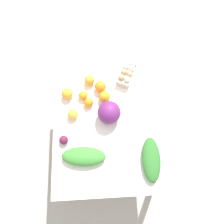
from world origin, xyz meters
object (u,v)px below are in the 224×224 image
Objects in this scene: orange_2 at (67,94)px; orange_6 at (100,86)px; orange_1 at (89,103)px; orange_4 at (89,80)px; egg_carton at (128,72)px; greens_bunch_beet_tops at (84,156)px; beet_root at (64,140)px; orange_0 at (83,95)px; greens_bunch_scallion at (151,159)px; orange_5 at (105,97)px; orange_3 at (73,114)px; cabbage_purple at (109,112)px.

orange_6 is at bearing 100.31° from orange_2.
orange_4 is (-0.18, 0.01, 0.00)m from orange_1.
greens_bunch_beet_tops is at bearing 176.07° from egg_carton.
orange_0 is (-0.33, 0.14, 0.00)m from beet_root.
orange_5 is (-0.47, -0.29, 0.01)m from greens_bunch_scallion.
orange_0 is at bearing -22.58° from orange_4.
orange_4 is 0.18m from orange_5.
egg_carton is 0.38m from orange_0.
orange_4 is at bearing 176.67° from orange_1.
egg_carton is 3.41× the size of orange_3.
orange_0 is 0.12m from orange_2.
orange_4 is 0.91× the size of orange_6.
greens_bunch_beet_tops reaches higher than greens_bunch_scallion.
orange_0 is 0.90× the size of orange_3.
orange_6 is (-0.51, 0.13, 0.00)m from greens_bunch_beet_tops.
orange_6 reaches higher than greens_bunch_scallion.
greens_bunch_scallion is at bearing 42.17° from orange_0.
orange_5 is (0.04, 0.27, 0.00)m from orange_2.
orange_3 reaches higher than orange_1.
orange_3 is at bearing -166.12° from greens_bunch_beet_tops.
orange_4 is at bearing 174.94° from greens_bunch_beet_tops.
orange_4 is at bearing 157.16° from beet_root.
beet_root is 0.75× the size of orange_2.
orange_5 and orange_6 have the same top height.
egg_carton is at bearing 150.84° from greens_bunch_beet_tops.
orange_3 is 0.26m from orange_5.
orange_4 is at bearing 121.84° from orange_2.
orange_6 is (0.06, 0.08, 0.00)m from orange_4.
greens_bunch_beet_tops is (0.28, -0.18, -0.04)m from cabbage_purple.
greens_bunch_beet_tops is 4.30× the size of orange_1.
orange_3 reaches higher than orange_0.
egg_carton reaches higher than orange_1.
orange_2 is (0.15, -0.46, -0.00)m from egg_carton.
greens_bunch_scallion is 0.59m from orange_1.
greens_bunch_scallion and orange_1 have the same top height.
egg_carton reaches higher than greens_bunch_scallion.
orange_3 is at bearing 152.04° from egg_carton.
orange_1 is 0.84× the size of orange_2.
orange_6 is at bearing -150.24° from greens_bunch_scallion.
greens_bunch_scallion is 1.01× the size of greens_bunch_beet_tops.
orange_6 reaches higher than orange_0.
orange_1 is at bearing 63.77° from orange_2.
orange_6 is at bearing 114.98° from orange_0.
orange_0 is at bearing 82.30° from orange_2.
greens_bunch_beet_tops is 0.45m from orange_5.
cabbage_purple is 0.36m from beet_root.
orange_1 is 0.90× the size of orange_4.
greens_bunch_scallion is 0.64m from orange_6.
beet_root is (-0.17, -0.58, -0.00)m from greens_bunch_scallion.
egg_carton is at bearing 154.31° from cabbage_purple.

